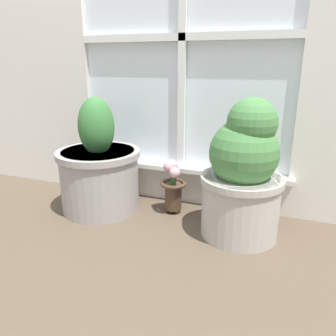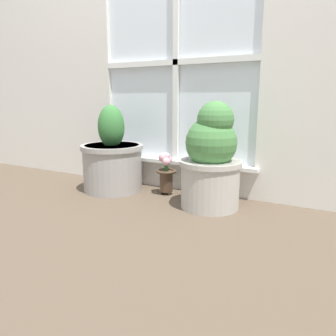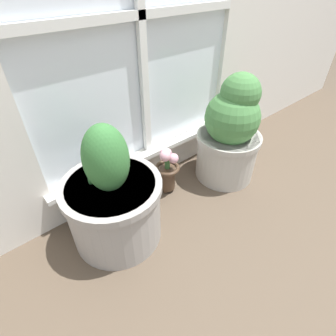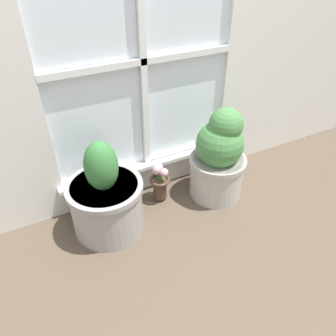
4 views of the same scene
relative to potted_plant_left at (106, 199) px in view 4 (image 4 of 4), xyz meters
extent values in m
plane|color=brown|center=(0.36, -0.26, -0.21)|extent=(10.00, 10.00, 0.00)
cube|color=silver|center=(0.36, 0.25, -0.11)|extent=(1.09, 0.05, 0.21)
cube|color=white|center=(0.36, 0.26, 0.63)|extent=(1.09, 0.02, 1.28)
cube|color=white|center=(0.36, 0.24, 0.63)|extent=(0.04, 0.02, 1.28)
cube|color=white|center=(0.36, 0.24, 0.63)|extent=(1.09, 0.02, 0.04)
cube|color=white|center=(0.36, 0.21, -0.02)|extent=(1.15, 0.06, 0.02)
cylinder|color=#9E9993|center=(0.00, 0.00, -0.05)|extent=(0.39, 0.39, 0.31)
cylinder|color=#9E9993|center=(0.00, 0.00, 0.09)|extent=(0.42, 0.42, 0.03)
cylinder|color=#38281E|center=(0.00, 0.00, 0.10)|extent=(0.36, 0.36, 0.01)
ellipsoid|color=#387538|center=(0.00, 0.00, 0.22)|extent=(0.18, 0.18, 0.29)
ellipsoid|color=#387538|center=(-0.03, 0.06, 0.17)|extent=(0.13, 0.08, 0.16)
cylinder|color=#B7B2A8|center=(0.71, -0.03, -0.07)|extent=(0.33, 0.33, 0.27)
cylinder|color=#B7B2A8|center=(0.71, -0.03, 0.05)|extent=(0.35, 0.35, 0.03)
cylinder|color=#38281E|center=(0.71, -0.03, 0.06)|extent=(0.30, 0.30, 0.01)
sphere|color=#477F42|center=(0.71, -0.03, 0.16)|extent=(0.29, 0.29, 0.29)
sphere|color=#477F42|center=(0.74, -0.03, 0.29)|extent=(0.20, 0.20, 0.20)
ellipsoid|color=#477F42|center=(0.80, -0.05, 0.15)|extent=(0.06, 0.14, 0.15)
sphere|color=#473323|center=(0.37, 0.12, -0.20)|extent=(0.02, 0.02, 0.02)
sphere|color=#473323|center=(0.34, 0.07, -0.20)|extent=(0.02, 0.02, 0.02)
sphere|color=#473323|center=(0.40, 0.07, -0.20)|extent=(0.02, 0.02, 0.02)
cylinder|color=#473323|center=(0.37, 0.09, -0.12)|extent=(0.08, 0.08, 0.14)
torus|color=#473323|center=(0.37, 0.09, -0.06)|extent=(0.13, 0.13, 0.02)
cylinder|color=#386633|center=(0.37, 0.09, -0.02)|extent=(0.03, 0.03, 0.07)
sphere|color=#DB9EAD|center=(0.37, 0.09, 0.04)|extent=(0.05, 0.05, 0.05)
sphere|color=#DB9EAD|center=(0.37, 0.11, 0.02)|extent=(0.05, 0.05, 0.05)
sphere|color=#DB9EAD|center=(0.36, 0.09, 0.04)|extent=(0.05, 0.05, 0.05)
sphere|color=#DB9EAD|center=(0.35, 0.08, 0.03)|extent=(0.06, 0.06, 0.06)
sphere|color=#DB9EAD|center=(0.39, 0.06, 0.01)|extent=(0.05, 0.05, 0.05)
camera|label=1|loc=(0.88, -1.35, 0.52)|focal=35.00mm
camera|label=2|loc=(1.37, -1.72, 0.40)|focal=35.00mm
camera|label=3|loc=(-0.33, -0.75, 0.79)|focal=28.00mm
camera|label=4|loc=(-0.32, -1.35, 1.19)|focal=35.00mm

